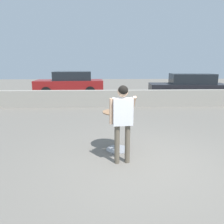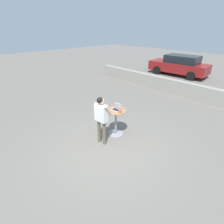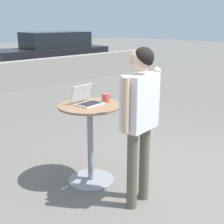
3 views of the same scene
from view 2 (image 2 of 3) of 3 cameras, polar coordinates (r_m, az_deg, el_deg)
name	(u,v)px [view 2 (image 2 of 3)]	position (r m, az deg, el deg)	size (l,w,h in m)	color
ground_plane	(108,149)	(5.76, -1.17, -12.03)	(50.00, 50.00, 0.00)	slate
pavement_kerb	(194,92)	(10.36, 25.13, 6.02)	(14.04, 0.35, 0.81)	gray
cafe_table	(116,120)	(6.18, 1.25, -2.59)	(0.73, 0.73, 0.97)	gray
laptop	(117,108)	(6.01, 1.56, 1.19)	(0.32, 0.30, 0.22)	silver
coffee_mug	(120,111)	(5.82, 2.62, 0.26)	(0.13, 0.09, 0.10)	#C14C42
standing_person	(101,115)	(5.50, -3.58, -0.96)	(0.55, 0.40, 1.67)	brown
parked_car_near_street	(179,65)	(15.13, 21.10, 14.09)	(4.50, 2.05, 1.55)	maroon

